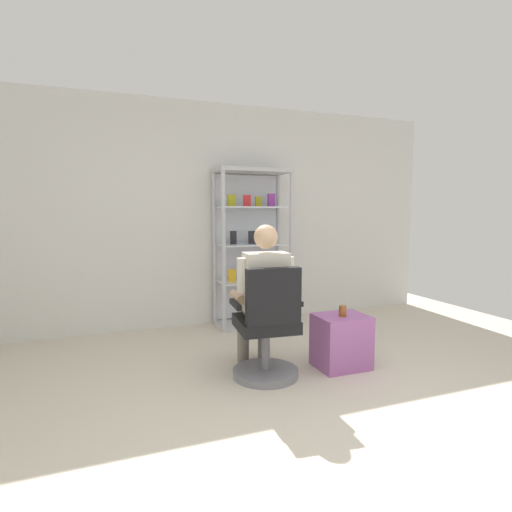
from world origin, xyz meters
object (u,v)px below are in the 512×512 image
object	(u,v)px
office_chair	(268,333)
seated_shopkeeper	(262,292)
tea_glass	(343,311)
display_cabinet_main	(251,247)
storage_crate	(341,341)

from	to	relation	value
office_chair	seated_shopkeeper	distance (m)	0.36
tea_glass	display_cabinet_main	bearing A→B (deg)	98.47
display_cabinet_main	office_chair	world-z (taller)	display_cabinet_main
display_cabinet_main	office_chair	size ratio (longest dim) A/B	1.98
tea_glass	office_chair	bearing A→B (deg)	178.44
office_chair	tea_glass	distance (m)	0.72
storage_crate	tea_glass	bearing A→B (deg)	-110.88
seated_shopkeeper	office_chair	bearing A→B (deg)	-95.43
office_chair	seated_shopkeeper	world-z (taller)	seated_shopkeeper
seated_shopkeeper	tea_glass	bearing A→B (deg)	-14.71
office_chair	tea_glass	size ratio (longest dim) A/B	9.99
seated_shopkeeper	tea_glass	world-z (taller)	seated_shopkeeper
display_cabinet_main	seated_shopkeeper	distance (m)	1.58
seated_shopkeeper	storage_crate	world-z (taller)	seated_shopkeeper
seated_shopkeeper	storage_crate	distance (m)	0.86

